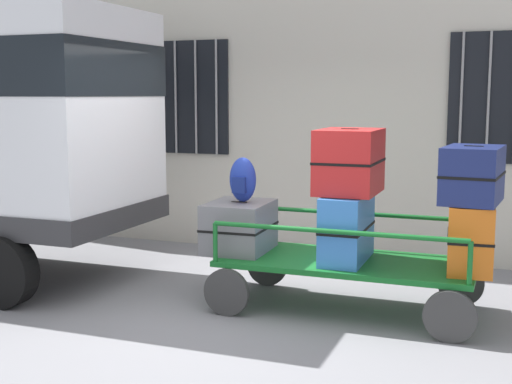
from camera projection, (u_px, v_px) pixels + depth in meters
The scene contains 10 objects.
ground_plane at pixel (231, 317), 6.38m from camera, with size 40.00×40.00×0.00m, color gray.
building_wall at pixel (321, 58), 8.73m from camera, with size 12.00×0.38×5.00m.
luggage_cart at pixel (347, 269), 6.54m from camera, with size 2.45×1.16×0.49m.
cart_railing at pixel (348, 227), 6.49m from camera, with size 2.32×1.03×0.38m.
suitcase_left_bottom at pixel (239, 226), 6.89m from camera, with size 0.62×0.76×0.50m.
suitcase_midleft_bottom at pixel (347, 228), 6.46m from camera, with size 0.39×0.82×0.63m.
suitcase_midleft_middle at pixel (349, 161), 6.42m from camera, with size 0.55×0.75×0.60m.
suitcase_center_bottom at pixel (470, 237), 6.12m from camera, with size 0.45×0.76×0.61m.
suitcase_center_middle at pixel (473, 174), 6.04m from camera, with size 0.54×0.76×0.50m.
backpack at pixel (243, 180), 6.80m from camera, with size 0.27×0.22×0.44m.
Camera 1 is at (2.41, -5.67, 2.04)m, focal length 48.58 mm.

